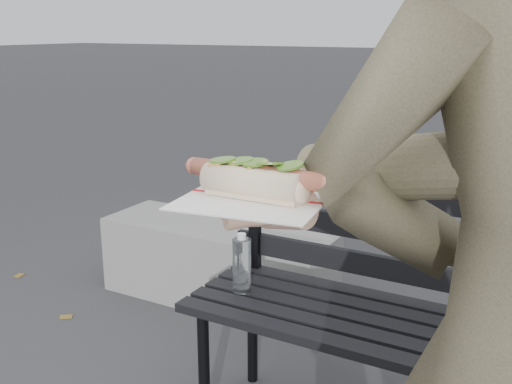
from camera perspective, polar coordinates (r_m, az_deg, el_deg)
park_bench at (r=1.97m, az=15.23°, el=-10.44°), size 1.50×0.44×0.88m
concrete_block at (r=3.09m, az=-3.63°, el=-6.75°), size 1.20×0.40×0.40m
held_hotdog at (r=0.80m, az=14.30°, el=1.79°), size 0.62×0.32×0.20m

